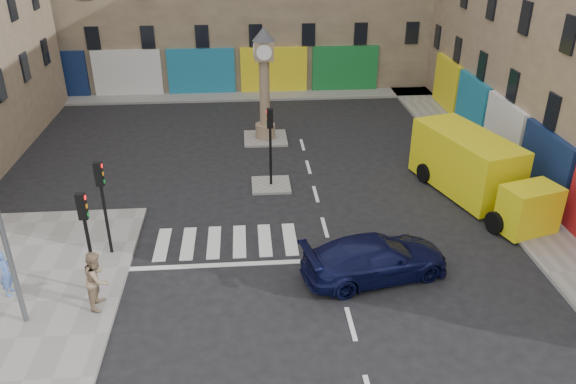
{
  "coord_description": "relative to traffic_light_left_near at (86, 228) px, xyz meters",
  "views": [
    {
      "loc": [
        -3.09,
        -15.7,
        11.76
      ],
      "look_at": [
        -1.56,
        3.41,
        2.0
      ],
      "focal_mm": 35.0,
      "sensor_mm": 36.0,
      "label": 1
    }
  ],
  "objects": [
    {
      "name": "traffic_light_left_far",
      "position": [
        0.0,
        2.4,
        0.0
      ],
      "size": [
        0.28,
        0.22,
        3.7
      ],
      "color": "black",
      "rests_on": "sidewalk_left"
    },
    {
      "name": "clock_pillar",
      "position": [
        6.3,
        13.8,
        0.93
      ],
      "size": [
        1.2,
        1.2,
        6.1
      ],
      "color": "#9A8064",
      "rests_on": "island_far"
    },
    {
      "name": "ground",
      "position": [
        8.3,
        -0.2,
        -2.62
      ],
      "size": [
        120.0,
        120.0,
        0.0
      ],
      "primitive_type": "plane",
      "color": "black",
      "rests_on": "ground"
    },
    {
      "name": "island_far",
      "position": [
        6.3,
        13.8,
        -2.56
      ],
      "size": [
        2.4,
        2.4,
        0.12
      ],
      "primitive_type": "cube",
      "color": "gray",
      "rests_on": "ground"
    },
    {
      "name": "sidewalk_far",
      "position": [
        4.3,
        22.0,
        -2.55
      ],
      "size": [
        32.0,
        2.4,
        0.15
      ],
      "primitive_type": "cube",
      "color": "gray",
      "rests_on": "ground"
    },
    {
      "name": "traffic_light_island",
      "position": [
        6.3,
        7.8,
        -0.03
      ],
      "size": [
        0.28,
        0.22,
        3.7
      ],
      "color": "black",
      "rests_on": "island_near"
    },
    {
      "name": "sidewalk_right",
      "position": [
        17.0,
        9.8,
        -2.55
      ],
      "size": [
        2.6,
        30.0,
        0.15
      ],
      "primitive_type": "cube",
      "color": "gray",
      "rests_on": "ground"
    },
    {
      "name": "traffic_light_left_near",
      "position": [
        0.0,
        0.0,
        0.0
      ],
      "size": [
        0.28,
        0.22,
        3.7
      ],
      "color": "black",
      "rests_on": "sidewalk_left"
    },
    {
      "name": "yellow_van",
      "position": [
        15.32,
        5.97,
        -1.25
      ],
      "size": [
        4.28,
        7.9,
        2.75
      ],
      "rotation": [
        0.0,
        0.0,
        0.29
      ],
      "color": "yellow",
      "rests_on": "ground"
    },
    {
      "name": "island_near",
      "position": [
        6.3,
        7.8,
        -2.56
      ],
      "size": [
        1.8,
        1.8,
        0.12
      ],
      "primitive_type": "cube",
      "color": "gray",
      "rests_on": "ground"
    },
    {
      "name": "navy_sedan",
      "position": [
        9.59,
        0.29,
        -1.86
      ],
      "size": [
        5.6,
        3.25,
        1.52
      ],
      "primitive_type": "imported",
      "rotation": [
        0.0,
        0.0,
        1.79
      ],
      "color": "black",
      "rests_on": "ground"
    },
    {
      "name": "pedestrian_tan",
      "position": [
        0.3,
        -0.77,
        -1.47
      ],
      "size": [
        0.8,
        1.01,
        2.01
      ],
      "primitive_type": "imported",
      "rotation": [
        0.0,
        0.0,
        1.53
      ],
      "color": "#967B5C",
      "rests_on": "sidewalk_left"
    },
    {
      "name": "pedestrian_blue",
      "position": [
        -2.88,
        0.08,
        -1.64
      ],
      "size": [
        0.42,
        0.62,
        1.66
      ],
      "primitive_type": "imported",
      "rotation": [
        0.0,
        0.0,
        1.61
      ],
      "color": "#5273BB",
      "rests_on": "sidewalk_left"
    }
  ]
}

